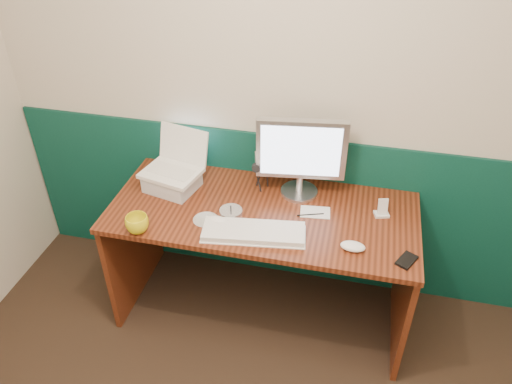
% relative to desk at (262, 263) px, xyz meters
% --- Properties ---
extents(back_wall, '(3.50, 0.04, 2.50)m').
position_rel_desk_xyz_m(back_wall, '(0.17, 0.37, 0.88)').
color(back_wall, beige).
rests_on(back_wall, ground).
extents(wainscot, '(3.48, 0.02, 1.00)m').
position_rel_desk_xyz_m(wainscot, '(0.17, 0.36, 0.12)').
color(wainscot, '#07332B').
rests_on(wainscot, ground).
extents(desk, '(1.60, 0.70, 0.75)m').
position_rel_desk_xyz_m(desk, '(0.00, 0.00, 0.00)').
color(desk, '#3D170B').
rests_on(desk, ground).
extents(laptop_riser, '(0.30, 0.27, 0.09)m').
position_rel_desk_xyz_m(laptop_riser, '(-0.53, 0.08, 0.42)').
color(laptop_riser, silver).
rests_on(laptop_riser, desk).
extents(laptop, '(0.34, 0.29, 0.25)m').
position_rel_desk_xyz_m(laptop, '(-0.53, 0.08, 0.59)').
color(laptop, white).
rests_on(laptop, laptop_riser).
extents(monitor, '(0.48, 0.19, 0.46)m').
position_rel_desk_xyz_m(monitor, '(0.16, 0.20, 0.61)').
color(monitor, silver).
rests_on(monitor, desk).
extents(keyboard, '(0.51, 0.23, 0.03)m').
position_rel_desk_xyz_m(keyboard, '(0.00, -0.20, 0.39)').
color(keyboard, silver).
rests_on(keyboard, desk).
extents(mouse_right, '(0.12, 0.07, 0.04)m').
position_rel_desk_xyz_m(mouse_right, '(0.48, -0.20, 0.39)').
color(mouse_right, white).
rests_on(mouse_right, desk).
extents(mouse_left, '(0.13, 0.09, 0.04)m').
position_rel_desk_xyz_m(mouse_left, '(-0.20, -0.16, 0.40)').
color(mouse_left, white).
rests_on(mouse_left, desk).
extents(mug, '(0.13, 0.13, 0.09)m').
position_rel_desk_xyz_m(mug, '(-0.56, -0.30, 0.42)').
color(mug, gold).
rests_on(mug, desk).
extents(camcorder, '(0.12, 0.15, 0.20)m').
position_rel_desk_xyz_m(camcorder, '(-0.05, 0.20, 0.48)').
color(camcorder, silver).
rests_on(camcorder, desk).
extents(cd_spindle, '(0.12, 0.12, 0.02)m').
position_rel_desk_xyz_m(cd_spindle, '(-0.15, -0.07, 0.39)').
color(cd_spindle, silver).
rests_on(cd_spindle, desk).
extents(cd_loose_a, '(0.13, 0.13, 0.00)m').
position_rel_desk_xyz_m(cd_loose_a, '(-0.26, -0.14, 0.38)').
color(cd_loose_a, silver).
rests_on(cd_loose_a, desk).
extents(pen, '(0.13, 0.05, 0.01)m').
position_rel_desk_xyz_m(pen, '(0.25, 0.01, 0.38)').
color(pen, black).
rests_on(pen, desk).
extents(papers, '(0.16, 0.12, 0.00)m').
position_rel_desk_xyz_m(papers, '(0.27, 0.04, 0.38)').
color(papers, silver).
rests_on(papers, desk).
extents(dock, '(0.09, 0.07, 0.01)m').
position_rel_desk_xyz_m(dock, '(0.60, 0.10, 0.38)').
color(dock, silver).
rests_on(dock, desk).
extents(music_player, '(0.06, 0.04, 0.09)m').
position_rel_desk_xyz_m(music_player, '(0.60, 0.10, 0.43)').
color(music_player, silver).
rests_on(music_player, dock).
extents(pda, '(0.11, 0.13, 0.01)m').
position_rel_desk_xyz_m(pda, '(0.72, -0.23, 0.38)').
color(pda, black).
rests_on(pda, desk).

